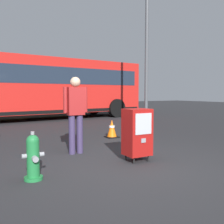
{
  "coord_description": "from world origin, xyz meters",
  "views": [
    {
      "loc": [
        -2.51,
        -3.74,
        1.32
      ],
      "look_at": [
        0.3,
        1.2,
        0.9
      ],
      "focal_mm": 40.89,
      "sensor_mm": 36.0,
      "label": 1
    }
  ],
  "objects_px": {
    "fire_hydrant": "(33,157)",
    "pedestrian": "(76,110)",
    "bus_near": "(43,85)",
    "bus_far": "(3,87)",
    "street_light_near_right": "(147,6)",
    "newspaper_box_primary": "(137,132)",
    "traffic_cone": "(112,129)"
  },
  "relations": [
    {
      "from": "traffic_cone",
      "to": "street_light_near_right",
      "type": "height_order",
      "value": "street_light_near_right"
    },
    {
      "from": "bus_near",
      "to": "bus_far",
      "type": "relative_size",
      "value": 1.0
    },
    {
      "from": "traffic_cone",
      "to": "bus_far",
      "type": "bearing_deg",
      "value": 99.46
    },
    {
      "from": "traffic_cone",
      "to": "street_light_near_right",
      "type": "distance_m",
      "value": 5.61
    },
    {
      "from": "street_light_near_right",
      "to": "newspaper_box_primary",
      "type": "bearing_deg",
      "value": -128.95
    },
    {
      "from": "newspaper_box_primary",
      "to": "bus_near",
      "type": "distance_m",
      "value": 8.93
    },
    {
      "from": "traffic_cone",
      "to": "street_light_near_right",
      "type": "bearing_deg",
      "value": 34.86
    },
    {
      "from": "newspaper_box_primary",
      "to": "traffic_cone",
      "type": "xyz_separation_m",
      "value": [
        0.87,
        2.53,
        -0.31
      ]
    },
    {
      "from": "newspaper_box_primary",
      "to": "street_light_near_right",
      "type": "height_order",
      "value": "street_light_near_right"
    },
    {
      "from": "fire_hydrant",
      "to": "street_light_near_right",
      "type": "height_order",
      "value": "street_light_near_right"
    },
    {
      "from": "fire_hydrant",
      "to": "traffic_cone",
      "type": "distance_m",
      "value": 3.91
    },
    {
      "from": "bus_near",
      "to": "bus_far",
      "type": "distance_m",
      "value": 4.48
    },
    {
      "from": "fire_hydrant",
      "to": "traffic_cone",
      "type": "xyz_separation_m",
      "value": [
        2.88,
        2.65,
        -0.09
      ]
    },
    {
      "from": "fire_hydrant",
      "to": "pedestrian",
      "type": "relative_size",
      "value": 0.45
    },
    {
      "from": "newspaper_box_primary",
      "to": "bus_near",
      "type": "xyz_separation_m",
      "value": [
        0.47,
        8.84,
        1.14
      ]
    },
    {
      "from": "pedestrian",
      "to": "bus_near",
      "type": "xyz_separation_m",
      "value": [
        1.27,
        7.68,
        0.76
      ]
    },
    {
      "from": "pedestrian",
      "to": "street_light_near_right",
      "type": "bearing_deg",
      "value": 36.56
    },
    {
      "from": "fire_hydrant",
      "to": "newspaper_box_primary",
      "type": "distance_m",
      "value": 2.02
    },
    {
      "from": "traffic_cone",
      "to": "newspaper_box_primary",
      "type": "bearing_deg",
      "value": -109.04
    },
    {
      "from": "newspaper_box_primary",
      "to": "pedestrian",
      "type": "distance_m",
      "value": 1.47
    },
    {
      "from": "newspaper_box_primary",
      "to": "pedestrian",
      "type": "xyz_separation_m",
      "value": [
        -0.81,
        1.16,
        0.38
      ]
    },
    {
      "from": "traffic_cone",
      "to": "bus_near",
      "type": "relative_size",
      "value": 0.05
    },
    {
      "from": "newspaper_box_primary",
      "to": "pedestrian",
      "type": "bearing_deg",
      "value": 124.83
    },
    {
      "from": "fire_hydrant",
      "to": "pedestrian",
      "type": "height_order",
      "value": "pedestrian"
    },
    {
      "from": "traffic_cone",
      "to": "bus_near",
      "type": "bearing_deg",
      "value": 93.7
    },
    {
      "from": "traffic_cone",
      "to": "bus_far",
      "type": "relative_size",
      "value": 0.05
    },
    {
      "from": "newspaper_box_primary",
      "to": "fire_hydrant",
      "type": "bearing_deg",
      "value": -176.72
    },
    {
      "from": "fire_hydrant",
      "to": "street_light_near_right",
      "type": "relative_size",
      "value": 0.09
    },
    {
      "from": "traffic_cone",
      "to": "street_light_near_right",
      "type": "relative_size",
      "value": 0.06
    },
    {
      "from": "bus_far",
      "to": "street_light_near_right",
      "type": "relative_size",
      "value": 1.26
    },
    {
      "from": "fire_hydrant",
      "to": "pedestrian",
      "type": "xyz_separation_m",
      "value": [
        1.2,
        1.28,
        0.6
      ]
    },
    {
      "from": "fire_hydrant",
      "to": "bus_far",
      "type": "distance_m",
      "value": 13.34
    }
  ]
}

